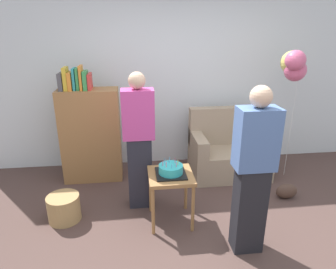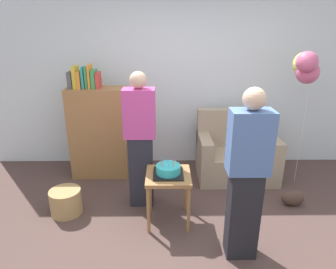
{
  "view_description": "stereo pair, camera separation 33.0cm",
  "coord_description": "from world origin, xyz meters",
  "px_view_note": "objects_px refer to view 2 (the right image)",
  "views": [
    {
      "loc": [
        -0.62,
        -2.44,
        2.08
      ],
      "look_at": [
        -0.25,
        0.64,
        0.95
      ],
      "focal_mm": 31.79,
      "sensor_mm": 36.0,
      "label": 1
    },
    {
      "loc": [
        -0.29,
        -2.46,
        2.08
      ],
      "look_at": [
        -0.25,
        0.64,
        0.95
      ],
      "focal_mm": 31.79,
      "sensor_mm": 36.0,
      "label": 2
    }
  ],
  "objects_px": {
    "person_holding_cake": "(246,177)",
    "balloon_bunch": "(307,66)",
    "person_blowing_candles": "(140,140)",
    "wicker_basket": "(66,202)",
    "side_table": "(168,182)",
    "birthday_cake": "(168,170)",
    "handbag": "(293,198)",
    "couch": "(236,154)",
    "bookshelf": "(99,130)"
  },
  "relations": [
    {
      "from": "couch",
      "to": "wicker_basket",
      "type": "bearing_deg",
      "value": -157.31
    },
    {
      "from": "person_holding_cake",
      "to": "handbag",
      "type": "distance_m",
      "value": 1.38
    },
    {
      "from": "bookshelf",
      "to": "handbag",
      "type": "distance_m",
      "value": 2.72
    },
    {
      "from": "side_table",
      "to": "person_blowing_candles",
      "type": "distance_m",
      "value": 0.6
    },
    {
      "from": "birthday_cake",
      "to": "couch",
      "type": "bearing_deg",
      "value": 47.22
    },
    {
      "from": "couch",
      "to": "side_table",
      "type": "relative_size",
      "value": 1.88
    },
    {
      "from": "couch",
      "to": "bookshelf",
      "type": "relative_size",
      "value": 0.68
    },
    {
      "from": "wicker_basket",
      "to": "balloon_bunch",
      "type": "xyz_separation_m",
      "value": [
        2.94,
        0.76,
        1.46
      ]
    },
    {
      "from": "bookshelf",
      "to": "side_table",
      "type": "xyz_separation_m",
      "value": [
        0.98,
        -1.15,
        -0.19
      ]
    },
    {
      "from": "balloon_bunch",
      "to": "person_holding_cake",
      "type": "bearing_deg",
      "value": -126.39
    },
    {
      "from": "person_holding_cake",
      "to": "balloon_bunch",
      "type": "height_order",
      "value": "balloon_bunch"
    },
    {
      "from": "side_table",
      "to": "wicker_basket",
      "type": "xyz_separation_m",
      "value": [
        -1.2,
        0.16,
        -0.35
      ]
    },
    {
      "from": "birthday_cake",
      "to": "balloon_bunch",
      "type": "relative_size",
      "value": 0.18
    },
    {
      "from": "side_table",
      "to": "balloon_bunch",
      "type": "bearing_deg",
      "value": 27.67
    },
    {
      "from": "couch",
      "to": "handbag",
      "type": "xyz_separation_m",
      "value": [
        0.54,
        -0.79,
        -0.24
      ]
    },
    {
      "from": "side_table",
      "to": "birthday_cake",
      "type": "height_order",
      "value": "birthday_cake"
    },
    {
      "from": "couch",
      "to": "side_table",
      "type": "distance_m",
      "value": 1.47
    },
    {
      "from": "birthday_cake",
      "to": "wicker_basket",
      "type": "distance_m",
      "value": 1.3
    },
    {
      "from": "person_holding_cake",
      "to": "side_table",
      "type": "bearing_deg",
      "value": -17.42
    },
    {
      "from": "handbag",
      "to": "balloon_bunch",
      "type": "distance_m",
      "value": 1.65
    },
    {
      "from": "birthday_cake",
      "to": "handbag",
      "type": "relative_size",
      "value": 1.14
    },
    {
      "from": "birthday_cake",
      "to": "person_holding_cake",
      "type": "relative_size",
      "value": 0.2
    },
    {
      "from": "birthday_cake",
      "to": "wicker_basket",
      "type": "xyz_separation_m",
      "value": [
        -1.2,
        0.16,
        -0.49
      ]
    },
    {
      "from": "balloon_bunch",
      "to": "bookshelf",
      "type": "bearing_deg",
      "value": 175.09
    },
    {
      "from": "person_holding_cake",
      "to": "wicker_basket",
      "type": "xyz_separation_m",
      "value": [
        -1.88,
        0.68,
        -0.68
      ]
    },
    {
      "from": "bookshelf",
      "to": "person_holding_cake",
      "type": "relative_size",
      "value": 0.99
    },
    {
      "from": "wicker_basket",
      "to": "handbag",
      "type": "xyz_separation_m",
      "value": [
        2.73,
        0.13,
        -0.05
      ]
    },
    {
      "from": "bookshelf",
      "to": "side_table",
      "type": "distance_m",
      "value": 1.52
    },
    {
      "from": "bookshelf",
      "to": "person_blowing_candles",
      "type": "height_order",
      "value": "person_blowing_candles"
    },
    {
      "from": "balloon_bunch",
      "to": "person_blowing_candles",
      "type": "bearing_deg",
      "value": -165.34
    },
    {
      "from": "couch",
      "to": "balloon_bunch",
      "type": "xyz_separation_m",
      "value": [
        0.75,
        -0.16,
        1.27
      ]
    },
    {
      "from": "birthday_cake",
      "to": "handbag",
      "type": "height_order",
      "value": "birthday_cake"
    },
    {
      "from": "person_blowing_candles",
      "to": "person_holding_cake",
      "type": "bearing_deg",
      "value": -51.2
    },
    {
      "from": "birthday_cake",
      "to": "balloon_bunch",
      "type": "height_order",
      "value": "balloon_bunch"
    },
    {
      "from": "person_holding_cake",
      "to": "wicker_basket",
      "type": "distance_m",
      "value": 2.11
    },
    {
      "from": "side_table",
      "to": "person_holding_cake",
      "type": "distance_m",
      "value": 0.92
    },
    {
      "from": "person_blowing_candles",
      "to": "handbag",
      "type": "bearing_deg",
      "value": -12.12
    },
    {
      "from": "handbag",
      "to": "bookshelf",
      "type": "bearing_deg",
      "value": 161.06
    },
    {
      "from": "bookshelf",
      "to": "side_table",
      "type": "bearing_deg",
      "value": -49.6
    },
    {
      "from": "couch",
      "to": "balloon_bunch",
      "type": "height_order",
      "value": "balloon_bunch"
    },
    {
      "from": "side_table",
      "to": "wicker_basket",
      "type": "distance_m",
      "value": 1.26
    },
    {
      "from": "side_table",
      "to": "handbag",
      "type": "distance_m",
      "value": 1.61
    },
    {
      "from": "person_holding_cake",
      "to": "couch",
      "type": "bearing_deg",
      "value": -80.89
    },
    {
      "from": "side_table",
      "to": "handbag",
      "type": "height_order",
      "value": "side_table"
    },
    {
      "from": "person_holding_cake",
      "to": "birthday_cake",
      "type": "bearing_deg",
      "value": -17.42
    },
    {
      "from": "person_blowing_candles",
      "to": "wicker_basket",
      "type": "distance_m",
      "value": 1.13
    },
    {
      "from": "balloon_bunch",
      "to": "birthday_cake",
      "type": "bearing_deg",
      "value": -152.33
    },
    {
      "from": "person_holding_cake",
      "to": "balloon_bunch",
      "type": "xyz_separation_m",
      "value": [
        1.06,
        1.44,
        0.78
      ]
    },
    {
      "from": "person_blowing_candles",
      "to": "person_holding_cake",
      "type": "relative_size",
      "value": 1.0
    },
    {
      "from": "couch",
      "to": "side_table",
      "type": "bearing_deg",
      "value": -132.78
    }
  ]
}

